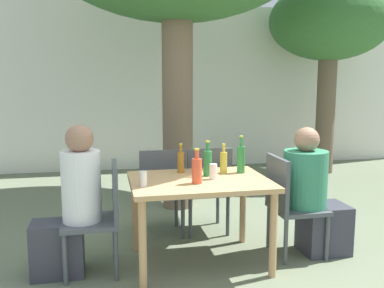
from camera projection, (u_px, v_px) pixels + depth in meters
The scene contains 18 objects.
ground_plane at pixel (199, 262), 3.65m from camera, with size 30.00×30.00×0.00m, color #667056.
cafe_building_wall at pixel (148, 88), 7.33m from camera, with size 10.00×0.08×2.80m.
tree_far at pixel (330, 24), 6.84m from camera, with size 1.93×1.93×3.10m.
dining_table_front at pixel (199, 190), 3.55m from camera, with size 1.14×0.87×0.73m.
patio_chair_0 at pixel (101, 212), 3.41m from camera, with size 0.44×0.44×0.89m.
patio_chair_1 at pixel (289, 200), 3.73m from camera, with size 0.44×0.44×0.89m.
patio_chair_2 at pixel (162, 188), 4.17m from camera, with size 0.44×0.44×0.89m.
patio_chair_3 at pixel (207, 185), 4.26m from camera, with size 0.44×0.44×0.89m.
person_seated_0 at pixel (71, 209), 3.36m from camera, with size 0.55×0.31×1.20m.
person_seated_1 at pixel (313, 197), 3.78m from camera, with size 0.59×0.38×1.14m.
soda_bottle_0 at pixel (197, 170), 3.38m from camera, with size 0.08×0.08×0.28m.
green_bottle_1 at pixel (208, 162), 3.64m from camera, with size 0.07×0.07×0.30m.
green_bottle_2 at pixel (241, 158), 3.76m from camera, with size 0.07×0.07×0.33m.
amber_bottle_3 at pixel (181, 161), 3.77m from camera, with size 0.06×0.06×0.26m.
oil_cruet_4 at pixel (224, 162), 3.75m from camera, with size 0.06×0.06×0.26m.
drinking_glass_0 at pixel (197, 165), 3.87m from camera, with size 0.07×0.07×0.11m.
drinking_glass_1 at pixel (143, 179), 3.29m from camera, with size 0.06×0.06×0.12m.
drinking_glass_2 at pixel (213, 172), 3.53m from camera, with size 0.06×0.06×0.13m.
Camera 1 is at (-0.76, -3.37, 1.55)m, focal length 40.00 mm.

